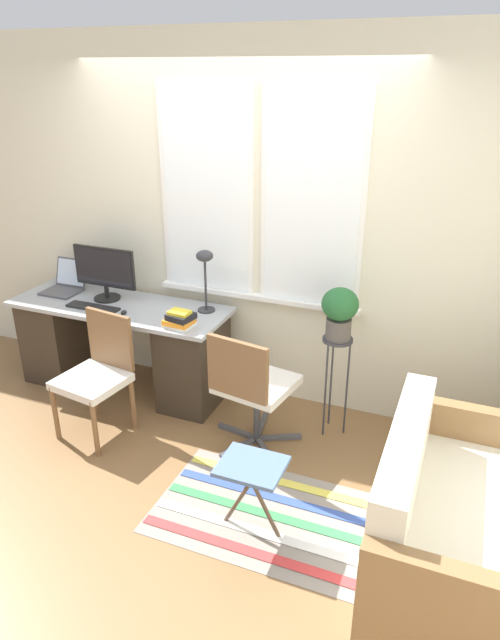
{
  "coord_description": "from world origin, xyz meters",
  "views": [
    {
      "loc": [
        1.65,
        -3.13,
        2.42
      ],
      "look_at": [
        0.32,
        0.15,
        0.86
      ],
      "focal_mm": 32.0,
      "sensor_mm": 36.0,
      "label": 1
    }
  ],
  "objects": [
    {
      "name": "plant_stand",
      "position": [
        0.89,
        0.33,
        0.61
      ],
      "size": [
        0.21,
        0.21,
        0.74
      ],
      "color": "#333338",
      "rests_on": "ground_plane"
    },
    {
      "name": "desk_chair_wooden",
      "position": [
        -0.67,
        -0.28,
        0.47
      ],
      "size": [
        0.49,
        0.5,
        0.87
      ],
      "rotation": [
        0.0,
        0.0,
        -0.14
      ],
      "color": "brown",
      "rests_on": "ground_plane"
    },
    {
      "name": "office_chair_swivel",
      "position": [
        0.41,
        -0.06,
        0.48
      ],
      "size": [
        0.62,
        0.61,
        0.88
      ],
      "rotation": [
        0.0,
        0.0,
        2.98
      ],
      "color": "#47474C",
      "rests_on": "ground_plane"
    },
    {
      "name": "monitor",
      "position": [
        -1.01,
        0.38,
        0.96
      ],
      "size": [
        0.54,
        0.21,
        0.43
      ],
      "color": "black",
      "rests_on": "desk"
    },
    {
      "name": "potted_plant",
      "position": [
        0.89,
        0.33,
        0.95
      ],
      "size": [
        0.25,
        0.25,
        0.36
      ],
      "color": "#514C47",
      "rests_on": "plant_stand"
    },
    {
      "name": "laptop",
      "position": [
        -1.44,
        0.4,
        0.79
      ],
      "size": [
        0.29,
        0.31,
        0.25
      ],
      "color": "#4C4C51",
      "rests_on": "desk"
    },
    {
      "name": "couch_loveseat",
      "position": [
        1.75,
        -0.71,
        0.3
      ],
      "size": [
        0.76,
        1.33,
        0.83
      ],
      "rotation": [
        0.0,
        0.0,
        1.57
      ],
      "color": "silver",
      "rests_on": "ground_plane"
    },
    {
      "name": "ground_plane",
      "position": [
        0.0,
        0.0,
        0.0
      ],
      "size": [
        14.0,
        14.0,
        0.0
      ],
      "primitive_type": "plane",
      "color": "brown"
    },
    {
      "name": "desk",
      "position": [
        -0.86,
        0.31,
        0.39
      ],
      "size": [
        1.76,
        0.62,
        0.73
      ],
      "color": "#9EA3A8",
      "rests_on": "ground_plane"
    },
    {
      "name": "wall_back_with_window",
      "position": [
        0.01,
        0.69,
        1.36
      ],
      "size": [
        9.0,
        0.12,
        2.7
      ],
      "color": "beige",
      "rests_on": "ground_plane"
    },
    {
      "name": "keyboard",
      "position": [
        -1.0,
        0.17,
        0.74
      ],
      "size": [
        0.43,
        0.11,
        0.02
      ],
      "color": "black",
      "rests_on": "desk"
    },
    {
      "name": "desk_lamp",
      "position": [
        -0.17,
        0.46,
        1.1
      ],
      "size": [
        0.13,
        0.13,
        0.48
      ],
      "color": "#2D2D33",
      "rests_on": "desk"
    },
    {
      "name": "folding_stool",
      "position": [
        0.71,
        -0.8,
        0.4
      ],
      "size": [
        0.35,
        0.3,
        0.46
      ],
      "color": "slate",
      "rests_on": "ground_plane"
    },
    {
      "name": "floor_rug_striped",
      "position": [
        0.75,
        -0.66,
        0.0
      ],
      "size": [
        1.3,
        0.83,
        0.01
      ],
      "color": "gray",
      "rests_on": "ground_plane"
    },
    {
      "name": "book_stack",
      "position": [
        -0.21,
        0.12,
        0.79
      ],
      "size": [
        0.23,
        0.2,
        0.13
      ],
      "color": "white",
      "rests_on": "desk"
    },
    {
      "name": "mouse",
      "position": [
        -0.71,
        0.16,
        0.75
      ],
      "size": [
        0.04,
        0.06,
        0.03
      ],
      "color": "black",
      "rests_on": "desk"
    }
  ]
}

